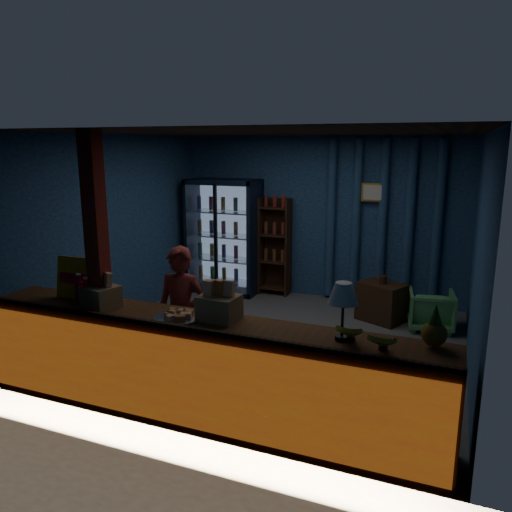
% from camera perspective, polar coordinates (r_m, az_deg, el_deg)
% --- Properties ---
extents(ground, '(4.60, 4.60, 0.00)m').
position_cam_1_polar(ground, '(6.43, 1.80, -9.88)').
color(ground, '#515154').
rests_on(ground, ground).
extents(room_walls, '(4.60, 4.60, 4.60)m').
position_cam_1_polar(room_walls, '(6.00, 1.91, 4.09)').
color(room_walls, navy).
rests_on(room_walls, ground).
extents(counter, '(4.40, 0.57, 0.99)m').
position_cam_1_polar(counter, '(4.65, -6.57, -12.78)').
color(counter, brown).
rests_on(counter, ground).
extents(support_post, '(0.16, 0.16, 2.60)m').
position_cam_1_polar(support_post, '(4.94, -17.52, -1.57)').
color(support_post, maroon).
rests_on(support_post, ground).
extents(beverage_cooler, '(1.20, 0.62, 1.90)m').
position_cam_1_polar(beverage_cooler, '(8.45, -3.50, 2.22)').
color(beverage_cooler, black).
rests_on(beverage_cooler, ground).
extents(bottle_shelf, '(0.50, 0.28, 1.60)m').
position_cam_1_polar(bottle_shelf, '(8.28, 2.24, 1.04)').
color(bottle_shelf, '#3B2112').
rests_on(bottle_shelf, ground).
extents(curtain_folds, '(1.74, 0.14, 2.50)m').
position_cam_1_polar(curtain_folds, '(7.87, 14.23, 3.78)').
color(curtain_folds, navy).
rests_on(curtain_folds, room_walls).
extents(framed_picture, '(0.36, 0.04, 0.28)m').
position_cam_1_polar(framed_picture, '(7.80, 13.27, 7.09)').
color(framed_picture, gold).
rests_on(framed_picture, room_walls).
extents(shopkeeper, '(0.57, 0.41, 1.46)m').
position_cam_1_polar(shopkeeper, '(5.24, -8.54, -6.83)').
color(shopkeeper, maroon).
rests_on(shopkeeper, ground).
extents(green_chair, '(0.65, 0.67, 0.54)m').
position_cam_1_polar(green_chair, '(7.19, 19.35, -5.84)').
color(green_chair, '#52A55B').
rests_on(green_chair, ground).
extents(side_table, '(0.73, 0.65, 0.66)m').
position_cam_1_polar(side_table, '(7.32, 14.15, -5.10)').
color(side_table, '#3B2112').
rests_on(side_table, ground).
extents(yellow_sign, '(0.53, 0.13, 0.42)m').
position_cam_1_polar(yellow_sign, '(5.26, -19.50, -2.44)').
color(yellow_sign, '#E9A20C').
rests_on(yellow_sign, counter).
extents(soda_bottles, '(0.40, 0.17, 0.29)m').
position_cam_1_polar(soda_bottles, '(5.03, -18.39, -4.12)').
color(soda_bottles, red).
rests_on(soda_bottles, counter).
extents(snack_box_left, '(0.38, 0.34, 0.34)m').
position_cam_1_polar(snack_box_left, '(4.96, -17.33, -4.26)').
color(snack_box_left, '#9C714B').
rests_on(snack_box_left, counter).
extents(snack_box_centre, '(0.35, 0.30, 0.36)m').
position_cam_1_polar(snack_box_centre, '(4.42, -4.23, -5.68)').
color(snack_box_centre, '#9C714B').
rests_on(snack_box_centre, counter).
extents(pastry_tray, '(0.43, 0.43, 0.07)m').
position_cam_1_polar(pastry_tray, '(4.50, -9.00, -6.84)').
color(pastry_tray, silver).
rests_on(pastry_tray, counter).
extents(banana_bunches, '(0.50, 0.29, 0.17)m').
position_cam_1_polar(banana_bunches, '(3.94, 12.48, -8.99)').
color(banana_bunches, yellow).
rests_on(banana_bunches, counter).
extents(table_lamp, '(0.24, 0.24, 0.47)m').
position_cam_1_polar(table_lamp, '(3.94, 9.96, -4.45)').
color(table_lamp, black).
rests_on(table_lamp, counter).
extents(pineapple, '(0.19, 0.19, 0.33)m').
position_cam_1_polar(pineapple, '(4.06, 19.71, -7.97)').
color(pineapple, '#875C18').
rests_on(pineapple, counter).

